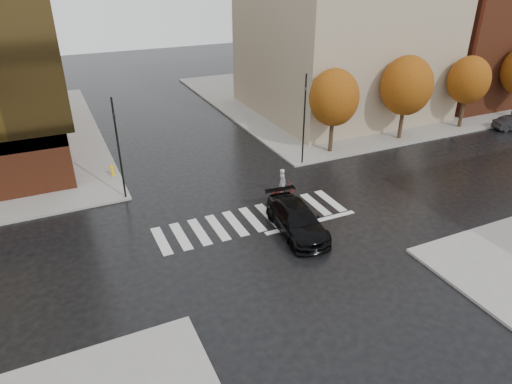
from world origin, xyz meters
TOP-DOWN VIEW (x-y plane):
  - ground at (0.00, 0.00)m, footprint 120.00×120.00m
  - sidewalk_ne at (21.00, 21.00)m, footprint 30.00×30.00m
  - crosswalk at (0.00, 0.50)m, footprint 12.00×3.00m
  - building_ne_tan at (17.00, 17.00)m, footprint 16.00×16.00m
  - building_ne_brick at (33.00, 16.00)m, footprint 14.00×14.00m
  - tree_ne_a at (10.00, 7.40)m, footprint 3.80×3.80m
  - tree_ne_b at (17.00, 7.40)m, footprint 4.20×4.20m
  - tree_ne_c at (24.00, 7.40)m, footprint 3.60×3.60m
  - sedan at (1.70, -1.80)m, footprint 2.77×5.67m
  - cyclist at (3.14, 2.50)m, footprint 1.66×0.65m
  - traffic_light_nw at (-6.32, 6.30)m, footprint 0.20×0.18m
  - traffic_light_ne at (6.79, 6.30)m, footprint 0.17×0.19m
  - fire_hydrant at (-6.50, 10.00)m, footprint 0.28×0.28m
  - manhole at (1.10, 0.05)m, footprint 0.63×0.63m

SIDE VIEW (x-z plane):
  - ground at x=0.00m, z-range 0.00..0.00m
  - crosswalk at x=0.00m, z-range 0.00..0.01m
  - manhole at x=1.10m, z-range 0.00..0.01m
  - sidewalk_ne at x=21.00m, z-range 0.00..0.15m
  - fire_hydrant at x=-6.50m, z-range 0.19..0.99m
  - cyclist at x=3.14m, z-range -0.30..1.58m
  - sedan at x=1.70m, z-range 0.00..1.59m
  - traffic_light_nw at x=-6.32m, z-range 0.53..7.07m
  - traffic_light_ne at x=6.79m, z-range 0.55..7.19m
  - tree_ne_c at x=24.00m, z-range 1.22..7.53m
  - tree_ne_a at x=10.00m, z-range 1.20..7.71m
  - tree_ne_b at x=17.00m, z-range 1.17..8.07m
  - building_ne_brick at x=33.00m, z-range 0.15..14.15m
  - building_ne_tan at x=17.00m, z-range 0.15..18.15m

